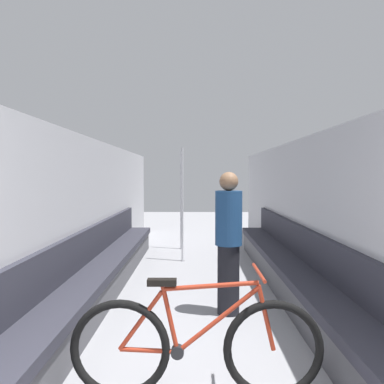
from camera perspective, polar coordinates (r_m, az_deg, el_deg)
wall_left at (r=4.95m, az=-16.75°, el=-3.57°), size 0.10×11.06×2.07m
wall_right at (r=4.97m, az=18.21°, el=-3.58°), size 0.10×11.06×2.07m
bench_seat_row_left at (r=5.04m, az=-13.75°, el=-12.02°), size 0.46×6.26×0.87m
bench_seat_row_right at (r=5.05m, az=15.20°, el=-12.00°), size 0.46×6.26×0.87m
bicycle at (r=2.80m, az=0.66°, el=-22.49°), size 1.76×0.46×0.90m
grab_pole_near at (r=6.74m, az=-1.47°, el=-2.19°), size 0.08×0.08×2.05m
grab_pole_far at (r=7.86m, az=-1.67°, el=-1.52°), size 0.08×0.08×2.05m
passenger_standing at (r=4.22m, az=5.59°, el=-7.45°), size 0.30×0.30×1.59m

